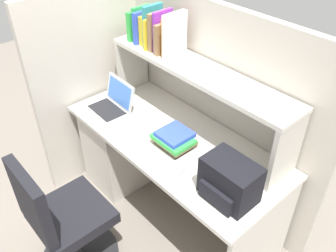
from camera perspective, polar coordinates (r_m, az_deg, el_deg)
The scene contains 12 objects.
ground_plane at distance 2.95m, azimuth 0.75°, elevation -12.92°, with size 8.00×8.00×0.00m, color slate.
desk at distance 2.87m, azimuth -4.43°, elevation -3.21°, with size 1.60×0.70×0.73m.
cubicle_partition_rear at distance 2.63m, azimuth 7.03°, elevation 2.45°, with size 1.84×0.05×1.55m, color #BCB5A8.
cubicle_partition_left at distance 2.96m, azimuth -11.08°, elevation 6.26°, with size 0.05×1.06×1.55m, color #BCB5A8.
overhead_hutch at distance 2.35m, azimuth 4.59°, elevation 6.97°, with size 1.44×0.28×0.45m.
reference_books_on_shelf at distance 2.51m, azimuth -1.79°, elevation 14.74°, with size 0.43×0.18×0.30m.
laptop at distance 2.70m, azimuth -8.75°, elevation 3.47°, with size 0.32×0.27×0.22m.
backpack at distance 1.99m, azimuth 9.62°, elevation -8.57°, with size 0.30×0.22×0.24m.
computer_mouse at distance 2.16m, azimuth 1.42°, elevation -7.23°, with size 0.06×0.10×0.03m, color silver.
paper_cup at distance 2.55m, azimuth -4.49°, elevation 1.42°, with size 0.08×0.08×0.09m, color white.
desk_book_stack at distance 2.33m, azimuth 0.93°, elevation -2.09°, with size 0.25×0.21×0.11m.
office_chair at distance 2.44m, azimuth -15.95°, elevation -14.80°, with size 0.52×0.52×0.93m.
Camera 1 is at (1.39, -1.29, 2.25)m, focal length 38.73 mm.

